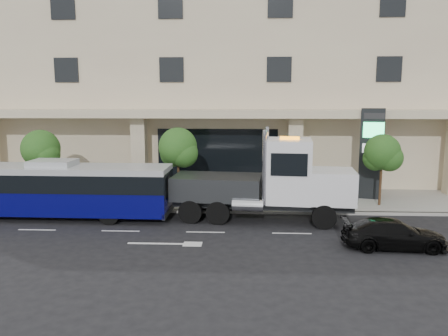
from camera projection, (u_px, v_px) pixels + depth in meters
The scene contains 11 objects.
ground at pixel (208, 223), 21.76m from camera, with size 120.00×120.00×0.00m, color black.
sidewalk at pixel (215, 199), 26.68m from camera, with size 120.00×6.00×0.15m, color gray.
curb at pixel (211, 211), 23.72m from camera, with size 120.00×0.30×0.15m, color gray.
convention_center at pixel (223, 51), 35.39m from camera, with size 60.00×17.60×20.00m.
tree_left at pixel (41, 151), 25.26m from camera, with size 2.27×2.20×4.22m.
tree_mid at pixel (178, 150), 24.87m from camera, with size 2.28×2.20×4.38m.
tree_right at pixel (383, 155), 24.39m from camera, with size 2.10×2.00×4.04m.
city_bus at pixel (54, 189), 22.51m from camera, with size 12.03×2.71×3.04m.
tow_truck at pixel (270, 183), 21.99m from camera, with size 10.36×3.43×4.70m.
black_sedan at pixel (394, 234), 18.05m from camera, with size 1.71×4.20×1.22m, color black.
signage_pylon at pixel (371, 153), 26.09m from camera, with size 1.43×0.83×5.43m.
Camera 1 is at (1.76, -20.99, 6.16)m, focal length 35.00 mm.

